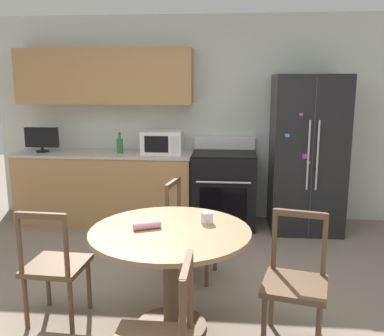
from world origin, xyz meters
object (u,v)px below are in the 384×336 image
object	(u,v)px
countertop_tv	(42,139)
counter_bottle	(120,145)
candle_glass	(207,218)
dining_chair_left	(55,267)
microwave	(162,142)
dining_chair_far	(190,231)
oven_range	(224,188)
refrigerator	(307,154)
dining_chair_right	(295,283)

from	to	relation	value
countertop_tv	counter_bottle	bearing A→B (deg)	1.36
countertop_tv	candle_glass	world-z (taller)	countertop_tv
dining_chair_left	candle_glass	bearing A→B (deg)	10.45
microwave	dining_chair_far	xyz separation A→B (m)	(0.48, -1.50, -0.61)
oven_range	dining_chair_far	world-z (taller)	oven_range
oven_range	counter_bottle	xyz separation A→B (m)	(-1.31, 0.01, 0.53)
oven_range	dining_chair_far	distance (m)	1.52
refrigerator	candle_glass	world-z (taller)	refrigerator
counter_bottle	dining_chair_right	distance (m)	3.12
countertop_tv	dining_chair_left	size ratio (longest dim) A/B	0.48
microwave	countertop_tv	world-z (taller)	countertop_tv
oven_range	dining_chair_right	distance (m)	2.50
refrigerator	microwave	bearing A→B (deg)	178.02
oven_range	countertop_tv	size ratio (longest dim) A/B	2.52
microwave	counter_bottle	distance (m)	0.54
oven_range	candle_glass	xyz separation A→B (m)	(-0.09, -2.19, 0.33)
counter_bottle	dining_chair_left	distance (m)	2.42
countertop_tv	oven_range	bearing A→B (deg)	0.27
microwave	candle_glass	size ratio (longest dim) A/B	5.42
microwave	dining_chair_left	distance (m)	2.46
refrigerator	oven_range	bearing A→B (deg)	177.00
dining_chair_far	countertop_tv	bearing A→B (deg)	-115.37
refrigerator	dining_chair_left	xyz separation A→B (m)	(-2.19, -2.28, -0.50)
refrigerator	counter_bottle	size ratio (longest dim) A/B	7.37
oven_range	counter_bottle	size ratio (longest dim) A/B	4.27
dining_chair_left	dining_chair_far	bearing A→B (deg)	45.32
countertop_tv	dining_chair_far	bearing A→B (deg)	-36.13
refrigerator	dining_chair_far	size ratio (longest dim) A/B	2.06
dining_chair_left	candle_glass	world-z (taller)	dining_chair_left
refrigerator	candle_glass	size ratio (longest dim) A/B	20.34
countertop_tv	dining_chair_right	bearing A→B (deg)	-40.68
microwave	countertop_tv	bearing A→B (deg)	-179.27
counter_bottle	dining_chair_right	bearing A→B (deg)	-53.26
oven_range	counter_bottle	distance (m)	1.41
oven_range	countertop_tv	distance (m)	2.38
microwave	counter_bottle	size ratio (longest dim) A/B	1.97
dining_chair_right	candle_glass	size ratio (longest dim) A/B	9.86
refrigerator	oven_range	xyz separation A→B (m)	(-0.98, 0.05, -0.46)
dining_chair_left	refrigerator	bearing A→B (deg)	49.04
dining_chair_right	dining_chair_left	bearing A→B (deg)	9.86
oven_range	dining_chair_far	xyz separation A→B (m)	(-0.28, -1.49, -0.03)
countertop_tv	dining_chair_far	size ratio (longest dim) A/B	0.48
refrigerator	candle_glass	bearing A→B (deg)	-116.75
refrigerator	countertop_tv	distance (m)	3.29
oven_range	counter_bottle	bearing A→B (deg)	179.44
dining_chair_right	refrigerator	bearing A→B (deg)	-87.28
dining_chair_far	candle_glass	distance (m)	0.81
oven_range	candle_glass	bearing A→B (deg)	-92.40
oven_range	dining_chair_far	bearing A→B (deg)	-100.77
countertop_tv	dining_chair_left	world-z (taller)	countertop_tv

